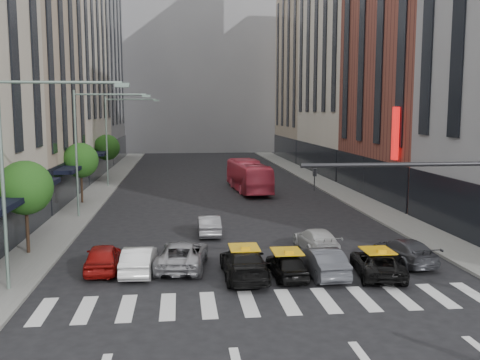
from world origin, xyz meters
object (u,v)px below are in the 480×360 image
object	(u,v)px
car_red	(103,257)
taxi_center	(287,265)
streetlamp_mid	(89,136)
bus	(248,176)
streetlamp_near	(25,154)
car_white_front	(139,260)
taxi_left	(244,263)
streetlamp_far	(116,129)

from	to	relation	value
car_red	taxi_center	size ratio (longest dim) A/B	1.11
streetlamp_mid	bus	bearing A→B (deg)	41.92
streetlamp_near	car_white_front	xyz separation A→B (m)	(4.39, 2.07, -5.25)
streetlamp_mid	taxi_left	bearing A→B (deg)	-58.57
car_red	taxi_left	distance (m)	6.87
car_red	car_white_front	bearing A→B (deg)	160.73
streetlamp_near	bus	distance (m)	30.78
streetlamp_mid	car_red	world-z (taller)	streetlamp_mid
car_white_front	taxi_center	size ratio (longest dim) A/B	1.11
taxi_center	bus	distance (m)	27.02
car_white_front	taxi_center	xyz separation A→B (m)	(6.85, -1.44, -0.04)
taxi_left	taxi_center	bearing A→B (deg)	174.07
streetlamp_mid	streetlamp_far	world-z (taller)	same
streetlamp_near	streetlamp_far	distance (m)	32.00
streetlamp_near	taxi_left	bearing A→B (deg)	5.05
taxi_center	bus	world-z (taller)	bus
streetlamp_near	taxi_center	distance (m)	12.44
streetlamp_mid	car_red	bearing A→B (deg)	-78.83
taxi_center	bus	size ratio (longest dim) A/B	0.34
streetlamp_mid	car_white_front	size ratio (longest dim) A/B	2.26
streetlamp_mid	bus	distance (m)	17.90
streetlamp_mid	taxi_center	bearing A→B (deg)	-53.81
streetlamp_near	car_red	xyz separation A→B (m)	(2.64, 2.61, -5.22)
streetlamp_mid	taxi_center	size ratio (longest dim) A/B	2.51
streetlamp_mid	car_white_front	xyz separation A→B (m)	(4.39, -13.93, -5.25)
car_red	taxi_center	world-z (taller)	car_red
streetlamp_near	bus	size ratio (longest dim) A/B	0.85
streetlamp_near	streetlamp_far	bearing A→B (deg)	90.00
car_white_front	taxi_left	distance (m)	5.04
streetlamp_near	taxi_left	distance (m)	10.66
taxi_left	taxi_center	world-z (taller)	taxi_left
streetlamp_mid	bus	world-z (taller)	streetlamp_mid
streetlamp_near	car_red	size ratio (longest dim) A/B	2.25
bus	streetlamp_mid	bearing A→B (deg)	37.54
streetlamp_near	car_red	world-z (taller)	streetlamp_near
streetlamp_mid	bus	xyz separation A→B (m)	(12.91, 11.59, -4.42)
streetlamp_mid	car_red	distance (m)	14.62
streetlamp_far	bus	world-z (taller)	streetlamp_far
streetlamp_near	car_white_front	distance (m)	7.15
streetlamp_far	bus	bearing A→B (deg)	-18.87
streetlamp_near	streetlamp_far	xyz separation A→B (m)	(0.00, 32.00, 0.00)
taxi_left	car_red	bearing A→B (deg)	-15.56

